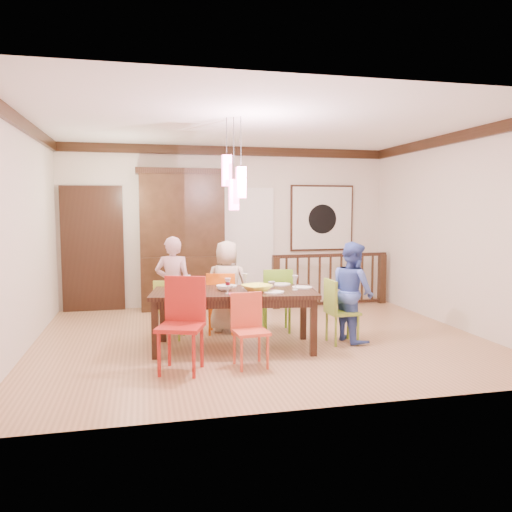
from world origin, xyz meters
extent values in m
plane|color=#9F724D|center=(0.00, 0.00, 0.00)|extent=(6.00, 6.00, 0.00)
plane|color=white|center=(0.00, 0.00, 2.90)|extent=(6.00, 6.00, 0.00)
plane|color=beige|center=(0.00, 2.50, 1.45)|extent=(6.00, 0.00, 6.00)
plane|color=beige|center=(-3.00, 0.00, 1.45)|extent=(0.00, 5.00, 5.00)
plane|color=beige|center=(3.00, 0.00, 1.45)|extent=(0.00, 5.00, 5.00)
cube|color=black|center=(-2.40, 2.45, 1.05)|extent=(1.04, 0.07, 2.24)
cube|color=silver|center=(0.35, 2.46, 1.05)|extent=(0.97, 0.05, 2.22)
cube|color=black|center=(1.80, 2.47, 1.60)|extent=(1.25, 0.04, 1.25)
cube|color=silver|center=(1.80, 2.44, 1.60)|extent=(1.18, 0.02, 1.18)
cylinder|color=black|center=(1.80, 2.43, 1.58)|extent=(0.56, 0.01, 0.56)
cube|color=#FF4C8C|center=(-0.51, -0.39, 2.25)|extent=(0.11, 0.11, 0.38)
cylinder|color=black|center=(-0.51, -0.39, 2.67)|extent=(0.01, 0.01, 0.46)
cube|color=#FF4C8C|center=(-0.35, -0.49, 2.10)|extent=(0.11, 0.11, 0.38)
cylinder|color=black|center=(-0.35, -0.49, 2.59)|extent=(0.01, 0.01, 0.61)
cube|color=#FF4C8C|center=(-0.43, -0.44, 1.95)|extent=(0.11, 0.11, 0.38)
cylinder|color=black|center=(-0.43, -0.44, 2.52)|extent=(0.01, 0.01, 0.76)
cube|color=black|center=(-0.43, -0.44, 0.72)|extent=(2.17, 1.24, 0.05)
cube|color=black|center=(-1.38, -0.05, 0.35)|extent=(0.09, 0.09, 0.70)
cube|color=black|center=(0.51, -0.05, 0.35)|extent=(0.09, 0.09, 0.70)
cube|color=black|center=(-1.38, -0.82, 0.35)|extent=(0.09, 0.09, 0.70)
cube|color=black|center=(0.51, -0.82, 0.35)|extent=(0.09, 0.09, 0.70)
cube|color=black|center=(-0.43, -0.03, 0.65)|extent=(1.84, 0.33, 0.10)
cube|color=black|center=(-0.43, -0.84, 0.65)|extent=(1.84, 0.33, 0.10)
cube|color=#99BC34|center=(-1.20, 0.25, 0.40)|extent=(0.47, 0.47, 0.04)
cube|color=#99BC34|center=(-1.20, 0.25, 0.62)|extent=(0.36, 0.15, 0.41)
cylinder|color=#99BC34|center=(-1.35, 0.10, 0.19)|extent=(0.03, 0.03, 0.39)
cylinder|color=#99BC34|center=(-1.05, 0.10, 0.19)|extent=(0.03, 0.03, 0.39)
cylinder|color=#99BC34|center=(-1.35, 0.40, 0.19)|extent=(0.03, 0.03, 0.39)
cylinder|color=#99BC34|center=(-1.05, 0.40, 0.19)|extent=(0.03, 0.03, 0.39)
cube|color=#F2600E|center=(-0.47, 0.38, 0.43)|extent=(0.48, 0.48, 0.04)
cube|color=#F2600E|center=(-0.47, 0.38, 0.67)|extent=(0.40, 0.13, 0.44)
cylinder|color=#F2600E|center=(-0.63, 0.22, 0.21)|extent=(0.03, 0.03, 0.42)
cylinder|color=#F2600E|center=(-0.31, 0.22, 0.21)|extent=(0.03, 0.03, 0.42)
cylinder|color=#F2600E|center=(-0.63, 0.54, 0.21)|extent=(0.03, 0.03, 0.42)
cylinder|color=#F2600E|center=(-0.31, 0.54, 0.21)|extent=(0.03, 0.03, 0.42)
cube|color=#639D1F|center=(0.32, 0.32, 0.45)|extent=(0.47, 0.47, 0.04)
cube|color=#639D1F|center=(0.32, 0.32, 0.70)|extent=(0.42, 0.10, 0.46)
cylinder|color=#639D1F|center=(0.15, 0.15, 0.22)|extent=(0.04, 0.04, 0.44)
cylinder|color=#639D1F|center=(0.49, 0.15, 0.22)|extent=(0.04, 0.04, 0.44)
cylinder|color=#639D1F|center=(0.15, 0.48, 0.22)|extent=(0.04, 0.04, 0.44)
cylinder|color=#639D1F|center=(0.49, 0.48, 0.22)|extent=(0.04, 0.04, 0.44)
cube|color=#A51D17|center=(-1.17, -1.22, 0.50)|extent=(0.59, 0.59, 0.04)
cube|color=#A51D17|center=(-1.17, -1.22, 0.77)|extent=(0.45, 0.20, 0.51)
cylinder|color=#A51D17|center=(-1.36, -1.41, 0.24)|extent=(0.04, 0.04, 0.49)
cylinder|color=#A51D17|center=(-0.98, -1.41, 0.24)|extent=(0.04, 0.04, 0.49)
cylinder|color=#A51D17|center=(-1.36, -1.03, 0.24)|extent=(0.04, 0.04, 0.49)
cylinder|color=#A51D17|center=(-0.98, -1.03, 0.24)|extent=(0.04, 0.04, 0.49)
cube|color=#CF462D|center=(-0.39, -1.21, 0.40)|extent=(0.40, 0.40, 0.04)
cube|color=#CF462D|center=(-0.39, -1.21, 0.62)|extent=(0.37, 0.07, 0.41)
cylinder|color=#CF462D|center=(-0.54, -1.36, 0.19)|extent=(0.03, 0.03, 0.39)
cylinder|color=#CF462D|center=(-0.24, -1.36, 0.19)|extent=(0.03, 0.03, 0.39)
cylinder|color=#CF462D|center=(-0.54, -1.06, 0.19)|extent=(0.03, 0.03, 0.39)
cylinder|color=#CF462D|center=(-0.24, -1.06, 0.19)|extent=(0.03, 0.03, 0.39)
cube|color=olive|center=(1.01, -0.50, 0.41)|extent=(0.39, 0.39, 0.04)
cube|color=olive|center=(1.01, -0.50, 0.64)|extent=(0.04, 0.39, 0.42)
cylinder|color=olive|center=(0.85, -0.66, 0.20)|extent=(0.03, 0.03, 0.40)
cylinder|color=olive|center=(1.16, -0.66, 0.20)|extent=(0.03, 0.03, 0.40)
cylinder|color=olive|center=(0.85, -0.35, 0.20)|extent=(0.03, 0.03, 0.40)
cylinder|color=olive|center=(1.16, -0.35, 0.20)|extent=(0.03, 0.03, 0.40)
cube|color=black|center=(-0.87, 2.28, 0.47)|extent=(1.46, 0.44, 0.94)
cube|color=black|center=(-0.87, 2.30, 1.67)|extent=(1.46, 0.40, 1.46)
cube|color=black|center=(-0.87, 2.49, 1.67)|extent=(1.25, 0.02, 1.25)
cube|color=black|center=(-0.87, 2.30, 2.42)|extent=(1.57, 0.44, 0.10)
cube|color=black|center=(0.74, 1.95, 0.46)|extent=(0.12, 0.12, 0.92)
cube|color=black|center=(2.84, 1.95, 0.46)|extent=(0.12, 0.12, 0.92)
cube|color=black|center=(1.79, 1.95, 0.93)|extent=(2.22, 0.17, 0.06)
cube|color=black|center=(1.79, 1.95, 0.05)|extent=(2.10, 0.15, 0.05)
imported|color=#DCA7B1|center=(-1.15, 0.46, 0.70)|extent=(0.57, 0.44, 1.40)
imported|color=tan|center=(-0.37, 0.47, 0.66)|extent=(0.74, 0.59, 1.33)
imported|color=#445FBF|center=(1.18, -0.42, 0.67)|extent=(0.62, 0.73, 1.34)
imported|color=#EEF144|center=(-0.17, -0.59, 0.79)|extent=(0.46, 0.46, 0.09)
imported|color=white|center=(-0.55, -0.42, 0.78)|extent=(0.23, 0.23, 0.07)
imported|color=silver|center=(-0.94, -0.55, 0.79)|extent=(0.14, 0.14, 0.09)
imported|color=silver|center=(0.08, -0.35, 0.79)|extent=(0.10, 0.10, 0.08)
cylinder|color=white|center=(-1.12, -0.18, 0.76)|extent=(0.26, 0.26, 0.01)
cylinder|color=white|center=(-0.47, -0.10, 0.76)|extent=(0.26, 0.26, 0.01)
cylinder|color=white|center=(0.27, -0.13, 0.76)|extent=(0.26, 0.26, 0.01)
cylinder|color=white|center=(-1.17, -0.73, 0.76)|extent=(0.26, 0.26, 0.01)
cylinder|color=white|center=(0.01, -0.72, 0.76)|extent=(0.26, 0.26, 0.01)
cylinder|color=white|center=(0.46, -0.45, 0.76)|extent=(0.26, 0.26, 0.01)
cube|color=#D83359|center=(-0.46, -0.76, 0.76)|extent=(0.18, 0.14, 0.01)
camera|label=1|loc=(-1.54, -6.58, 1.78)|focal=35.00mm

